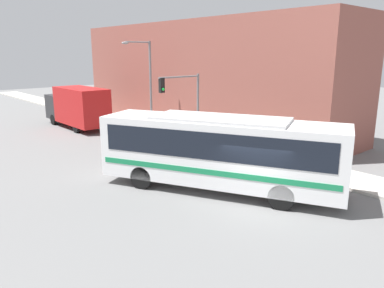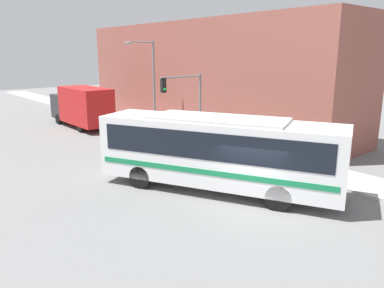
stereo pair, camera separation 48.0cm
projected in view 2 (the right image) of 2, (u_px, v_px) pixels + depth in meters
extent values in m
plane|color=slate|center=(255.00, 206.00, 15.38)|extent=(120.00, 120.00, 0.00)
cube|color=#B7B2A8|center=(128.00, 122.00, 33.90)|extent=(2.74, 70.00, 0.13)
cube|color=brown|center=(205.00, 75.00, 31.57)|extent=(6.00, 27.07, 8.58)
cube|color=white|center=(218.00, 151.00, 16.76)|extent=(7.15, 10.93, 2.81)
cube|color=black|center=(218.00, 140.00, 16.64)|extent=(6.80, 10.17, 1.18)
cube|color=#197F4C|center=(218.00, 164.00, 16.90)|extent=(6.99, 10.56, 0.24)
cube|color=silver|center=(219.00, 119.00, 16.41)|extent=(4.79, 6.44, 0.16)
cylinder|color=black|center=(164.00, 164.00, 19.42)|extent=(0.72, 1.08, 1.06)
cylinder|color=black|center=(140.00, 177.00, 17.36)|extent=(0.72, 1.08, 1.06)
cylinder|color=black|center=(289.00, 180.00, 16.93)|extent=(0.72, 1.08, 1.06)
cylinder|color=black|center=(279.00, 198.00, 14.87)|extent=(0.72, 1.08, 1.06)
cube|color=#B21919|center=(86.00, 106.00, 30.76)|extent=(2.41, 5.61, 2.94)
cube|color=#262628|center=(68.00, 106.00, 33.75)|extent=(2.29, 2.18, 2.09)
cylinder|color=black|center=(59.00, 119.00, 33.05)|extent=(0.25, 0.90, 0.90)
cylinder|color=black|center=(80.00, 127.00, 29.67)|extent=(0.25, 0.90, 0.90)
cylinder|color=gold|center=(283.00, 162.00, 20.26)|extent=(0.24, 0.24, 0.52)
sphere|color=gold|center=(284.00, 156.00, 20.18)|extent=(0.23, 0.23, 0.23)
cylinder|color=gold|center=(285.00, 162.00, 20.15)|extent=(0.11, 0.14, 0.11)
cylinder|color=slate|center=(200.00, 109.00, 25.09)|extent=(0.16, 0.16, 4.69)
cylinder|color=slate|center=(181.00, 77.00, 23.56)|extent=(3.20, 0.11, 0.11)
cube|color=black|center=(163.00, 85.00, 22.80)|extent=(0.30, 0.24, 0.90)
sphere|color=#19D83F|center=(165.00, 89.00, 22.75)|extent=(0.18, 0.18, 0.18)
cylinder|color=slate|center=(192.00, 135.00, 25.93)|extent=(0.06, 0.06, 0.97)
cylinder|color=#4C4C51|center=(192.00, 126.00, 25.79)|extent=(0.14, 0.14, 0.22)
cylinder|color=slate|center=(154.00, 87.00, 29.00)|extent=(0.18, 0.18, 6.88)
cylinder|color=slate|center=(141.00, 42.00, 27.54)|extent=(2.15, 0.11, 0.11)
ellipsoid|color=gray|center=(128.00, 43.00, 26.89)|extent=(0.56, 0.28, 0.20)
cylinder|color=#23283D|center=(206.00, 136.00, 25.79)|extent=(0.28, 0.28, 0.87)
cylinder|color=black|center=(207.00, 125.00, 25.60)|extent=(0.34, 0.34, 0.72)
sphere|color=tan|center=(207.00, 118.00, 25.49)|extent=(0.23, 0.23, 0.23)
cylinder|color=#23283D|center=(184.00, 130.00, 28.09)|extent=(0.28, 0.28, 0.79)
cylinder|color=beige|center=(184.00, 120.00, 27.92)|extent=(0.34, 0.34, 0.66)
sphere|color=tan|center=(184.00, 114.00, 27.82)|extent=(0.21, 0.21, 0.21)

